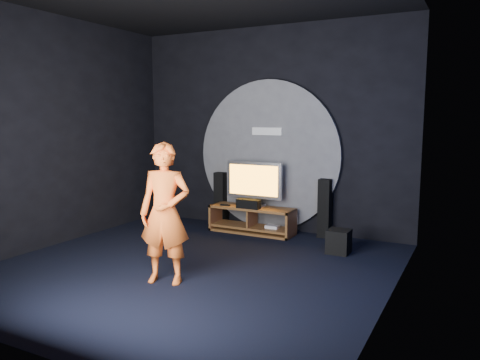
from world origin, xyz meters
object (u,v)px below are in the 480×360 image
object	(u,v)px
media_console	(252,221)
tower_speaker_right	(325,208)
tv	(254,182)
tower_speaker_left	(221,198)
subwoofer	(339,241)
player	(165,213)

from	to	relation	value
media_console	tower_speaker_right	size ratio (longest dim) A/B	1.52
tv	tower_speaker_left	xyz separation A→B (m)	(-0.78, 0.23, -0.38)
tower_speaker_left	tv	bearing A→B (deg)	-16.62
tower_speaker_right	subwoofer	distance (m)	0.98
media_console	subwoofer	bearing A→B (deg)	-17.00
tv	subwoofer	xyz separation A→B (m)	(1.65, -0.57, -0.69)
player	tower_speaker_right	bearing A→B (deg)	53.50
tv	tower_speaker_left	bearing A→B (deg)	163.38
tv	tower_speaker_left	size ratio (longest dim) A/B	1.04
subwoofer	tower_speaker_left	bearing A→B (deg)	161.72
media_console	tv	world-z (taller)	tv
tower_speaker_left	player	size ratio (longest dim) A/B	0.57
tv	tower_speaker_right	distance (m)	1.27
subwoofer	media_console	bearing A→B (deg)	163.00
tv	tower_speaker_right	size ratio (longest dim) A/B	1.04
tower_speaker_left	subwoofer	distance (m)	2.57
media_console	tower_speaker_left	bearing A→B (deg)	159.13
player	tv	bearing A→B (deg)	76.05
subwoofer	player	xyz separation A→B (m)	(-1.51, -2.13, 0.67)
tower_speaker_left	player	world-z (taller)	player
tower_speaker_right	player	bearing A→B (deg)	-109.69
tv	player	xyz separation A→B (m)	(0.13, -2.70, -0.03)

